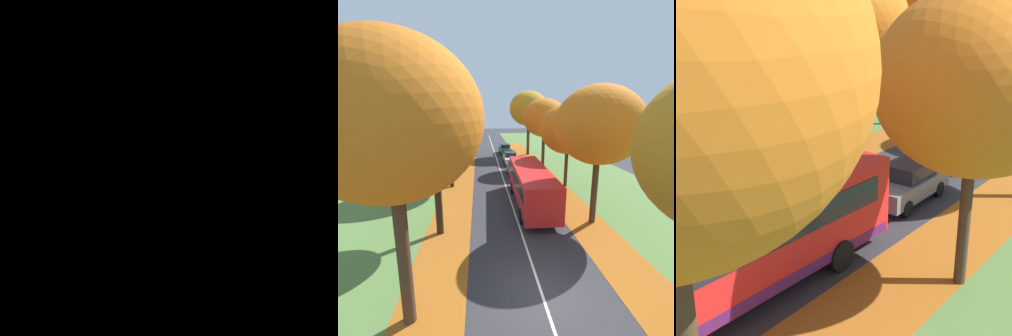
% 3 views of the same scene
% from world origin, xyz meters
% --- Properties ---
extents(ground_plane, '(160.00, 160.00, 0.00)m').
position_xyz_m(ground_plane, '(0.00, 0.00, 0.00)').
color(ground_plane, '#2D2D33').
extents(grass_verge_left, '(12.00, 90.00, 0.01)m').
position_xyz_m(grass_verge_left, '(-9.20, 20.00, 0.00)').
color(grass_verge_left, '#517538').
rests_on(grass_verge_left, ground).
extents(leaf_litter_left, '(2.80, 60.00, 0.00)m').
position_xyz_m(leaf_litter_left, '(-4.60, 14.00, 0.01)').
color(leaf_litter_left, '#9E5619').
rests_on(leaf_litter_left, grass_verge_left).
extents(grass_verge_right, '(12.00, 90.00, 0.01)m').
position_xyz_m(grass_verge_right, '(9.20, 20.00, 0.00)').
color(grass_verge_right, '#517538').
rests_on(grass_verge_right, ground).
extents(leaf_litter_right, '(2.80, 60.00, 0.00)m').
position_xyz_m(leaf_litter_right, '(4.60, 14.00, 0.01)').
color(leaf_litter_right, '#9E5619').
rests_on(leaf_litter_right, grass_verge_right).
extents(road_centre_line, '(0.12, 80.00, 0.01)m').
position_xyz_m(road_centre_line, '(0.00, 20.00, 0.00)').
color(road_centre_line, silver).
rests_on(road_centre_line, ground).
extents(tree_left_nearest, '(5.86, 5.86, 10.08)m').
position_xyz_m(tree_left_nearest, '(-5.25, -0.77, 7.42)').
color(tree_left_nearest, '#422D1E').
rests_on(tree_left_nearest, ground).
extents(tree_left_near, '(4.31, 4.31, 8.40)m').
position_xyz_m(tree_left_near, '(-5.08, 6.12, 6.41)').
color(tree_left_near, black).
rests_on(tree_left_near, ground).
extents(tree_left_mid, '(6.09, 6.09, 9.41)m').
position_xyz_m(tree_left_mid, '(-5.29, 15.78, 6.66)').
color(tree_left_mid, black).
rests_on(tree_left_mid, ground).
extents(tree_left_far, '(6.29, 6.29, 9.70)m').
position_xyz_m(tree_left_far, '(-5.11, 23.69, 6.85)').
color(tree_left_far, '#422D1E').
rests_on(tree_left_far, ground).
extents(tree_left_distant, '(6.35, 6.35, 10.68)m').
position_xyz_m(tree_left_distant, '(-5.40, 31.04, 7.80)').
color(tree_left_distant, black).
rests_on(tree_left_distant, ground).
extents(tree_right_near, '(5.62, 5.62, 9.17)m').
position_xyz_m(tree_right_near, '(5.09, 6.72, 6.62)').
color(tree_right_near, '#422D1E').
rests_on(tree_right_near, ground).
extents(tree_right_mid, '(5.26, 5.26, 8.02)m').
position_xyz_m(tree_right_mid, '(5.85, 14.81, 5.64)').
color(tree_right_mid, '#422D1E').
rests_on(tree_right_mid, ground).
extents(tree_right_far, '(5.23, 5.23, 8.68)m').
position_xyz_m(tree_right_far, '(5.51, 22.81, 6.30)').
color(tree_right_far, '#382619').
rests_on(tree_right_far, ground).
extents(tree_right_distant, '(5.97, 5.97, 9.99)m').
position_xyz_m(tree_right_distant, '(5.28, 32.01, 7.28)').
color(tree_right_distant, '#422D1E').
rests_on(tree_right_distant, ground).
extents(bus, '(2.86, 10.46, 2.98)m').
position_xyz_m(bus, '(1.52, 10.39, 1.70)').
color(bus, red).
rests_on(bus, ground).
extents(car_grey_lead, '(1.83, 4.22, 1.62)m').
position_xyz_m(car_grey_lead, '(1.53, 19.05, 0.81)').
color(car_grey_lead, slate).
rests_on(car_grey_lead, ground).
extents(car_white_following, '(1.82, 4.22, 1.62)m').
position_xyz_m(car_white_following, '(1.65, 25.61, 0.81)').
color(car_white_following, silver).
rests_on(car_white_following, ground).
extents(car_green_third_in_line, '(1.88, 4.25, 1.62)m').
position_xyz_m(car_green_third_in_line, '(1.64, 33.07, 0.81)').
color(car_green_third_in_line, '#1E6038').
rests_on(car_green_third_in_line, ground).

